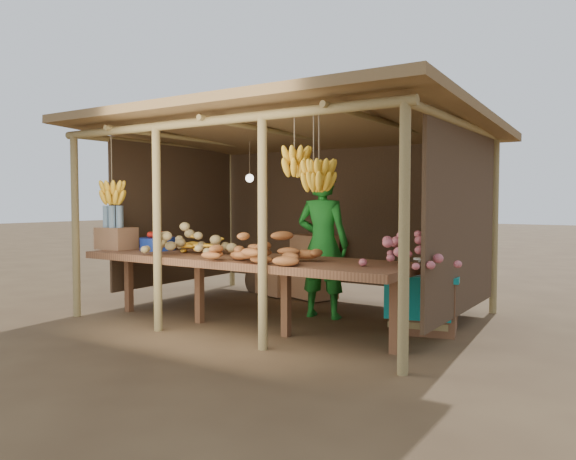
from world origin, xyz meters
The scene contains 13 objects.
ground centered at (0.00, 0.00, 0.00)m, with size 60.00×60.00×0.00m, color brown.
stall_structure centered at (-0.02, -0.17, 1.89)m, with size 4.70×3.50×2.43m.
counter centered at (0.00, -0.95, 0.74)m, with size 3.90×1.05×0.80m.
potato_heap centered at (-0.54, -1.15, 0.98)m, with size 1.03×0.62×0.37m, color #9E8751, non-canonical shape.
sweet_potato_heap centered at (0.48, -1.22, 0.98)m, with size 1.11×0.67×0.36m, color #A85E2B, non-canonical shape.
onion_heap centered at (1.90, -0.98, 0.98)m, with size 0.89×0.53×0.36m, color #CB626A, non-canonical shape.
banana_pile centered at (-0.57, -0.89, 0.97)m, with size 0.56×0.34×0.35m, color yellow, non-canonical shape.
tomato_basin centered at (-1.36, -0.86, 0.89)m, with size 0.44×0.44×0.23m.
bottle_box centered at (-1.90, -1.05, 1.01)m, with size 0.45×0.36×0.55m.
vendor centered at (0.44, 0.09, 0.89)m, with size 0.65×0.42×1.77m, color #1B7A22.
tarp_crate centered at (1.75, 0.05, 0.33)m, with size 0.80×0.73×0.82m.
carton_stack centered at (-0.48, 1.09, 0.40)m, with size 1.31×0.62×0.90m.
burlap_sacks centered at (-1.18, 1.20, 0.23)m, with size 0.75×0.39×0.53m.
Camera 1 is at (3.78, -5.76, 1.41)m, focal length 35.00 mm.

